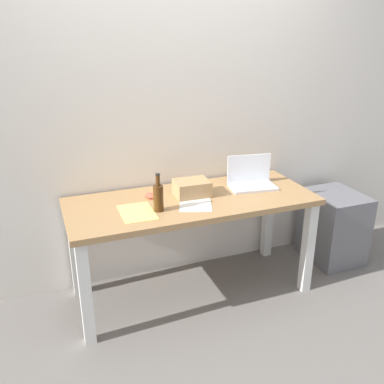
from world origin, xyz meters
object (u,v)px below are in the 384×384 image
object	(u,v)px
desk	(192,213)
beer_bottle	(158,197)
filing_cabinet	(333,226)
cardboard_box	(192,188)
laptop_right	(251,180)
computer_mouse	(151,196)

from	to	relation	value
desk	beer_bottle	distance (m)	0.35
filing_cabinet	beer_bottle	bearing A→B (deg)	-174.51
desk	cardboard_box	size ratio (longest dim) A/B	7.22
laptop_right	computer_mouse	xyz separation A→B (m)	(-0.76, 0.05, -0.03)
computer_mouse	filing_cabinet	bearing A→B (deg)	-29.26
computer_mouse	cardboard_box	world-z (taller)	cardboard_box
beer_bottle	computer_mouse	bearing A→B (deg)	87.26
filing_cabinet	computer_mouse	bearing A→B (deg)	177.18
cardboard_box	beer_bottle	bearing A→B (deg)	-150.27
computer_mouse	filing_cabinet	distance (m)	1.61
computer_mouse	filing_cabinet	xyz separation A→B (m)	(1.54, -0.08, -0.47)
cardboard_box	filing_cabinet	xyz separation A→B (m)	(1.26, -0.02, -0.51)
computer_mouse	beer_bottle	bearing A→B (deg)	-119.19
computer_mouse	cardboard_box	distance (m)	0.29
laptop_right	beer_bottle	xyz separation A→B (m)	(-0.77, -0.18, 0.04)
filing_cabinet	desk	bearing A→B (deg)	-178.24
desk	laptop_right	world-z (taller)	laptop_right
computer_mouse	cardboard_box	xyz separation A→B (m)	(0.28, -0.06, 0.04)
desk	filing_cabinet	bearing A→B (deg)	1.76
beer_bottle	laptop_right	bearing A→B (deg)	13.09
computer_mouse	cardboard_box	bearing A→B (deg)	-37.99
laptop_right	cardboard_box	world-z (taller)	laptop_right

